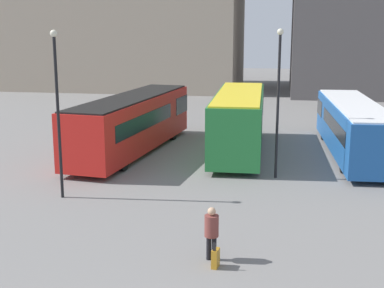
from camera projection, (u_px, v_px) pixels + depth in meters
The scene contains 7 objects.
bus_0 at pixel (133, 121), 29.11m from camera, with size 3.93×12.31×3.08m.
bus_1 at pixel (239, 120), 29.08m from camera, with size 2.88×10.76×3.27m.
bus_2 at pixel (354, 126), 28.56m from camera, with size 3.14×12.33×2.80m.
traveler at pixel (212, 229), 15.61m from camera, with size 0.47×0.47×1.63m.
suitcase at pixel (215, 258), 15.26m from camera, with size 0.22×0.38×0.80m.
lamp_post_0 at pixel (278, 94), 23.55m from camera, with size 0.28×0.28×6.67m.
lamp_post_1 at pixel (58, 103), 20.76m from camera, with size 0.28×0.28×6.63m.
Camera 1 is at (2.15, -8.72, 6.77)m, focal length 50.00 mm.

